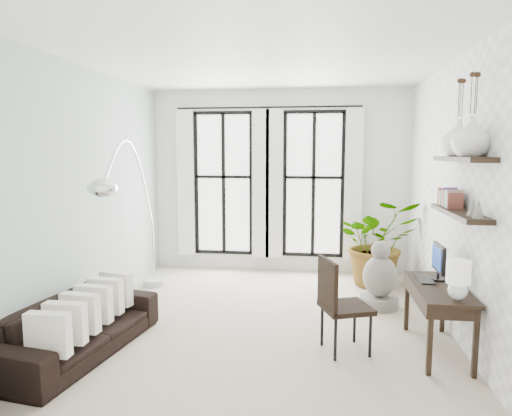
% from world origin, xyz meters
% --- Properties ---
extents(floor, '(5.00, 5.00, 0.00)m').
position_xyz_m(floor, '(0.00, 0.00, 0.00)').
color(floor, '#B5A590').
rests_on(floor, ground).
extents(ceiling, '(5.00, 5.00, 0.00)m').
position_xyz_m(ceiling, '(0.00, 0.00, 3.20)').
color(ceiling, white).
rests_on(ceiling, wall_back).
extents(wall_left, '(0.00, 5.00, 5.00)m').
position_xyz_m(wall_left, '(-2.25, 0.00, 1.60)').
color(wall_left, '#A0B2AC').
rests_on(wall_left, floor).
extents(wall_right, '(0.00, 5.00, 5.00)m').
position_xyz_m(wall_right, '(2.25, 0.00, 1.60)').
color(wall_right, white).
rests_on(wall_right, floor).
extents(wall_back, '(4.50, 0.00, 4.50)m').
position_xyz_m(wall_back, '(0.00, 2.50, 1.60)').
color(wall_back, white).
rests_on(wall_back, floor).
extents(windows, '(3.26, 0.13, 2.65)m').
position_xyz_m(windows, '(-0.20, 2.43, 1.56)').
color(windows, white).
rests_on(windows, wall_back).
extents(wall_shelves, '(0.25, 1.30, 0.60)m').
position_xyz_m(wall_shelves, '(2.11, -0.65, 1.73)').
color(wall_shelves, black).
rests_on(wall_shelves, wall_right).
extents(sofa, '(1.07, 2.09, 0.58)m').
position_xyz_m(sofa, '(-1.80, -1.23, 0.29)').
color(sofa, black).
rests_on(sofa, floor).
extents(throw_pillows, '(0.40, 1.52, 0.40)m').
position_xyz_m(throw_pillows, '(-1.70, -1.23, 0.50)').
color(throw_pillows, silver).
rests_on(throw_pillows, sofa).
extents(plant, '(1.40, 1.26, 1.39)m').
position_xyz_m(plant, '(1.63, 1.75, 0.69)').
color(plant, '#2D7228').
rests_on(plant, floor).
extents(desk, '(0.51, 1.22, 1.11)m').
position_xyz_m(desk, '(1.95, -0.74, 0.69)').
color(desk, black).
rests_on(desk, floor).
extents(desk_chair, '(0.62, 0.62, 1.01)m').
position_xyz_m(desk_chair, '(0.90, -0.83, 0.58)').
color(desk_chair, black).
rests_on(desk_chair, floor).
extents(arc_lamp, '(0.72, 2.75, 2.28)m').
position_xyz_m(arc_lamp, '(-1.70, 0.03, 1.78)').
color(arc_lamp, silver).
rests_on(arc_lamp, floor).
extents(buddha, '(0.51, 0.51, 0.93)m').
position_xyz_m(buddha, '(1.53, 0.66, 0.39)').
color(buddha, gray).
rests_on(buddha, floor).
extents(vase_a, '(0.37, 0.37, 0.38)m').
position_xyz_m(vase_a, '(2.11, -0.94, 2.27)').
color(vase_a, white).
rests_on(vase_a, shelf_upper).
extents(vase_b, '(0.37, 0.37, 0.38)m').
position_xyz_m(vase_b, '(2.11, -0.54, 2.27)').
color(vase_b, white).
rests_on(vase_b, shelf_upper).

